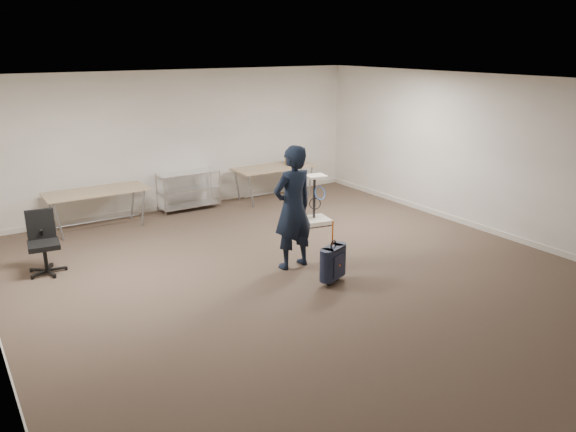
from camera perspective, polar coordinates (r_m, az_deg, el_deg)
ground at (r=8.27m, az=1.62°, el=-6.34°), size 9.00×9.00×0.00m
room_shell at (r=9.34m, az=-3.16°, el=-3.20°), size 8.00×9.00×9.00m
folding_table_left at (r=10.80m, az=-18.92°, el=2.20°), size 1.80×0.75×0.73m
folding_table_right at (r=12.22m, az=-1.42°, el=4.79°), size 1.80×0.75×0.73m
wire_shelf at (r=11.66m, az=-10.07°, el=2.72°), size 1.22×0.47×0.80m
person at (r=8.38m, az=0.49°, el=0.85°), size 0.73×0.51×1.89m
suitcase at (r=8.01m, az=4.58°, el=-4.74°), size 0.39×0.31×0.93m
office_chair at (r=9.13m, az=-23.47°, el=-3.60°), size 0.57×0.57×0.94m
equipment_cart at (r=10.64m, az=2.79°, el=0.51°), size 0.59×0.59×0.95m
cardboard_box at (r=12.41m, az=0.65°, el=5.88°), size 0.43×0.37×0.27m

